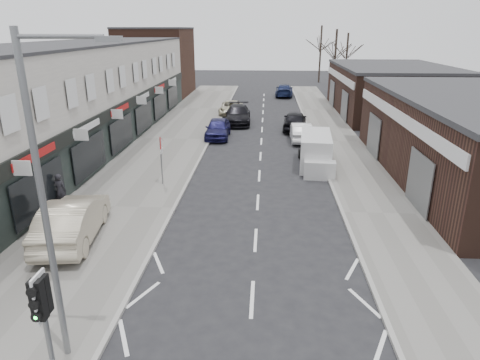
% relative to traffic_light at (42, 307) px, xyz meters
% --- Properties ---
extents(ground, '(160.00, 160.00, 0.00)m').
position_rel_traffic_light_xyz_m(ground, '(4.40, 2.02, -2.41)').
color(ground, black).
rests_on(ground, ground).
extents(pavement_left, '(5.50, 64.00, 0.12)m').
position_rel_traffic_light_xyz_m(pavement_left, '(-2.35, 24.02, -2.35)').
color(pavement_left, slate).
rests_on(pavement_left, ground).
extents(pavement_right, '(3.50, 64.00, 0.12)m').
position_rel_traffic_light_xyz_m(pavement_right, '(10.15, 24.02, -2.35)').
color(pavement_right, slate).
rests_on(pavement_right, ground).
extents(shop_terrace_left, '(8.00, 41.00, 7.10)m').
position_rel_traffic_light_xyz_m(shop_terrace_left, '(-9.10, 21.52, 1.14)').
color(shop_terrace_left, beige).
rests_on(shop_terrace_left, ground).
extents(brick_block_far, '(8.00, 10.00, 8.00)m').
position_rel_traffic_light_xyz_m(brick_block_far, '(-9.10, 47.02, 1.59)').
color(brick_block_far, '#41251B').
rests_on(brick_block_far, ground).
extents(right_unit_far, '(10.00, 16.00, 4.50)m').
position_rel_traffic_light_xyz_m(right_unit_far, '(16.90, 36.02, -0.16)').
color(right_unit_far, '#362018').
rests_on(right_unit_far, ground).
extents(tree_far_a, '(3.60, 3.60, 8.00)m').
position_rel_traffic_light_xyz_m(tree_far_a, '(13.40, 50.02, -2.41)').
color(tree_far_a, '#382D26').
rests_on(tree_far_a, ground).
extents(tree_far_b, '(3.60, 3.60, 7.50)m').
position_rel_traffic_light_xyz_m(tree_far_b, '(15.90, 56.02, -2.41)').
color(tree_far_b, '#382D26').
rests_on(tree_far_b, ground).
extents(tree_far_c, '(3.60, 3.60, 8.50)m').
position_rel_traffic_light_xyz_m(tree_far_c, '(12.90, 62.02, -2.41)').
color(tree_far_c, '#382D26').
rests_on(tree_far_c, ground).
extents(traffic_light, '(0.28, 0.60, 3.10)m').
position_rel_traffic_light_xyz_m(traffic_light, '(0.00, 0.00, 0.00)').
color(traffic_light, slate).
rests_on(traffic_light, pavement_left).
extents(street_lamp, '(2.23, 0.22, 8.00)m').
position_rel_traffic_light_xyz_m(street_lamp, '(-0.13, 1.22, 2.20)').
color(street_lamp, slate).
rests_on(street_lamp, pavement_left).
extents(warning_sign, '(0.12, 0.80, 2.70)m').
position_rel_traffic_light_xyz_m(warning_sign, '(-0.76, 14.02, -0.21)').
color(warning_sign, slate).
rests_on(warning_sign, pavement_left).
extents(white_van, '(2.15, 5.23, 1.98)m').
position_rel_traffic_light_xyz_m(white_van, '(7.80, 18.03, -1.48)').
color(white_van, silver).
rests_on(white_van, ground).
extents(sedan_on_pavement, '(2.43, 5.29, 1.68)m').
position_rel_traffic_light_xyz_m(sedan_on_pavement, '(-2.81, 7.44, -1.45)').
color(sedan_on_pavement, '#B3A88F').
rests_on(sedan_on_pavement, pavement_left).
extents(pedestrian, '(0.62, 0.42, 1.66)m').
position_rel_traffic_light_xyz_m(pedestrian, '(-4.79, 10.55, -1.47)').
color(pedestrian, black).
rests_on(pedestrian, pavement_left).
extents(parked_car_left_a, '(1.80, 4.42, 1.50)m').
position_rel_traffic_light_xyz_m(parked_car_left_a, '(1.00, 24.94, -1.66)').
color(parked_car_left_a, '#171646').
rests_on(parked_car_left_a, ground).
extents(parked_car_left_b, '(2.42, 5.53, 1.58)m').
position_rel_traffic_light_xyz_m(parked_car_left_b, '(2.20, 30.37, -1.62)').
color(parked_car_left_b, black).
rests_on(parked_car_left_b, ground).
extents(parked_car_left_c, '(2.18, 4.64, 1.28)m').
position_rel_traffic_light_xyz_m(parked_car_left_c, '(1.23, 34.74, -1.77)').
color(parked_car_left_c, '#B4AD90').
rests_on(parked_car_left_c, ground).
extents(parked_car_right_a, '(1.52, 4.25, 1.40)m').
position_rel_traffic_light_xyz_m(parked_car_right_a, '(7.36, 24.40, -1.72)').
color(parked_car_right_a, silver).
rests_on(parked_car_right_a, ground).
extents(parked_car_right_b, '(2.27, 4.82, 1.60)m').
position_rel_traffic_light_xyz_m(parked_car_right_b, '(7.14, 28.09, -1.62)').
color(parked_car_right_b, black).
rests_on(parked_car_right_b, ground).
extents(parked_car_right_c, '(2.39, 5.26, 1.49)m').
position_rel_traffic_light_xyz_m(parked_car_right_c, '(6.92, 46.95, -1.67)').
color(parked_car_right_c, '#141D41').
rests_on(parked_car_right_c, ground).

